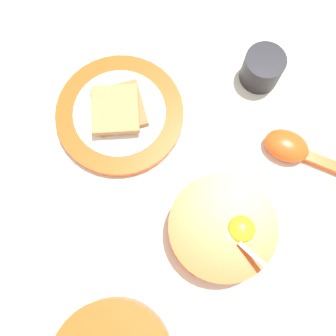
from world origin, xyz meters
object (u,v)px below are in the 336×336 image
at_px(egg_bowl, 222,228).
at_px(drinking_cup, 262,68).
at_px(toast_plate, 120,114).
at_px(toast_sandwich, 117,109).
at_px(soup_spoon, 292,148).

distance_m(egg_bowl, drinking_cup, 0.30).
relative_size(toast_plate, toast_sandwich, 2.02).
relative_size(egg_bowl, toast_sandwich, 1.53).
height_order(egg_bowl, drinking_cup, egg_bowl).
height_order(egg_bowl, toast_sandwich, egg_bowl).
bearing_deg(toast_plate, drinking_cup, -99.86).
height_order(toast_plate, drinking_cup, drinking_cup).
xyz_separation_m(egg_bowl, soup_spoon, (0.07, -0.18, -0.01)).
height_order(toast_sandwich, drinking_cup, drinking_cup).
bearing_deg(drinking_cup, egg_bowl, 136.87).
distance_m(egg_bowl, toast_plate, 0.27).
bearing_deg(toast_plate, soup_spoon, -129.44).
xyz_separation_m(toast_plate, drinking_cup, (-0.05, -0.26, 0.02)).
xyz_separation_m(soup_spoon, drinking_cup, (0.15, -0.03, 0.02)).
bearing_deg(soup_spoon, egg_bowl, 110.41).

